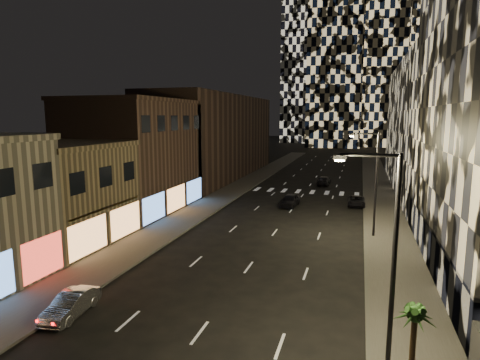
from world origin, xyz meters
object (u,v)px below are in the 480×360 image
Objects in this scene: car_dark_oncoming at (324,181)px; streetlight_near at (388,251)px; car_dark_rightlane at (356,201)px; streetlight_far at (373,177)px; car_silver_parked at (71,304)px; car_dark_midlane at (290,200)px; palm_tree at (415,320)px.

streetlight_near is at bearing 98.51° from car_dark_oncoming.
streetlight_near is at bearing -88.98° from car_dark_rightlane.
streetlight_far is 25.28m from car_silver_parked.
streetlight_near is 1.00× the size of streetlight_far.
car_dark_midlane is 7.90m from car_dark_rightlane.
car_dark_oncoming is 1.32× the size of palm_tree.
streetlight_near is at bearing 147.63° from palm_tree.
car_dark_midlane is at bearing 107.86° from palm_tree.
car_dark_rightlane is (-1.35, 32.52, -4.77)m from streetlight_near.
car_dark_rightlane is (-1.35, 12.52, -4.77)m from streetlight_far.
streetlight_near is 31.65m from car_dark_midlane.
car_dark_midlane is (-8.85, 10.03, -4.62)m from streetlight_far.
palm_tree is (1.03, -20.65, -2.38)m from streetlight_far.
car_dark_midlane reaches higher than car_dark_rightlane.
streetlight_near and streetlight_far have the same top height.
car_dark_oncoming is at bearing 108.01° from car_dark_rightlane.
streetlight_far is 13.46m from car_dark_rightlane.
car_silver_parked is at bearing -128.78° from streetlight_far.
palm_tree reaches higher than car_silver_parked.
car_silver_parked is 34.90m from car_dark_rightlane.
car_dark_rightlane is at bearing 94.11° from palm_tree.
streetlight_far is 1.99× the size of car_dark_oncoming.
car_silver_parked is 1.11× the size of palm_tree.
car_dark_oncoming is at bearing 97.73° from streetlight_near.
car_dark_oncoming is 15.02m from car_dark_rightlane.
streetlight_near is 20.00m from streetlight_far.
streetlight_near is 1.99× the size of car_dark_oncoming.
car_dark_rightlane is at bearing 61.38° from car_silver_parked.
palm_tree is at bearing -67.33° from car_dark_midlane.
palm_tree is (16.58, -1.29, 2.34)m from car_silver_parked.
car_dark_midlane reaches higher than car_dark_oncoming.
car_dark_oncoming is (2.52, 16.66, -0.07)m from car_dark_midlane.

